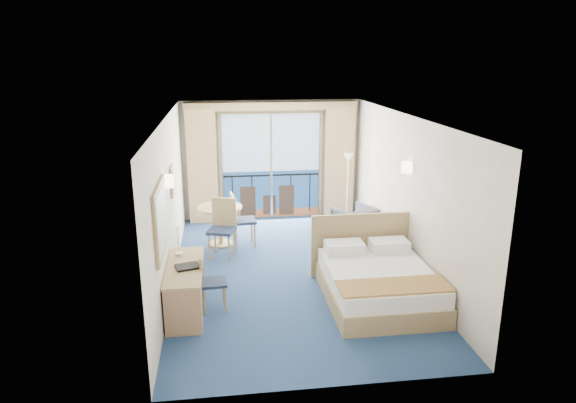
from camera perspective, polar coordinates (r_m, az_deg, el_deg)
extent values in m
plane|color=navy|center=(9.06, 0.31, -7.86)|extent=(6.50, 6.50, 0.00)
cube|color=beige|center=(11.75, -1.90, 4.65)|extent=(4.00, 0.02, 2.70)
cube|color=beige|center=(5.58, 5.04, -8.61)|extent=(4.00, 0.02, 2.70)
cube|color=beige|center=(8.57, -13.11, -0.11)|extent=(0.02, 6.50, 2.70)
cube|color=beige|center=(9.09, 12.97, 0.84)|extent=(0.02, 6.50, 2.70)
cube|color=white|center=(8.34, 0.34, 9.43)|extent=(4.00, 6.50, 0.02)
cube|color=navy|center=(11.89, -1.85, 0.88)|extent=(2.20, 0.02, 1.08)
cube|color=#AFC6E6|center=(11.64, -1.90, 6.59)|extent=(2.20, 0.02, 1.32)
cube|color=brown|center=(12.02, -1.83, -1.24)|extent=(2.20, 0.02, 0.20)
cube|color=black|center=(11.78, -1.86, 2.94)|extent=(2.20, 0.02, 0.04)
cube|color=tan|center=(11.53, -1.93, 10.01)|extent=(2.36, 0.03, 0.12)
cube|color=tan|center=(11.68, -7.50, 3.69)|extent=(0.06, 0.03, 2.40)
cube|color=tan|center=(11.90, 3.66, 4.04)|extent=(0.06, 0.03, 2.40)
cube|color=silver|center=(11.73, -1.87, 3.88)|extent=(0.05, 0.02, 2.40)
cube|color=#352318|center=(11.97, -0.17, 0.19)|extent=(0.35, 0.02, 0.70)
cube|color=#352318|center=(11.89, -4.47, 0.03)|extent=(0.35, 0.02, 0.70)
cube|color=#352318|center=(11.95, -2.07, -0.35)|extent=(0.30, 0.02, 0.45)
cube|color=black|center=(11.84, -6.18, 0.67)|extent=(0.02, 0.01, 0.90)
cube|color=black|center=(11.86, -4.01, 0.75)|extent=(0.03, 0.01, 0.90)
cube|color=black|center=(11.89, -1.84, 0.83)|extent=(0.03, 0.01, 0.90)
cube|color=black|center=(11.94, 0.31, 0.90)|extent=(0.03, 0.01, 0.90)
cube|color=black|center=(12.01, 2.43, 0.98)|extent=(0.02, 0.01, 0.90)
cube|color=tan|center=(11.53, -9.50, 3.83)|extent=(0.65, 0.22, 2.55)
cube|color=tan|center=(11.84, 5.70, 4.29)|extent=(0.65, 0.22, 2.55)
cube|color=tan|center=(11.41, -1.87, 10.56)|extent=(3.80, 0.25, 0.18)
cube|color=tan|center=(7.08, -13.98, -1.89)|extent=(0.04, 1.25, 0.95)
cube|color=#B1BDC5|center=(7.07, -13.79, -1.89)|extent=(0.01, 1.12, 0.82)
cube|color=tan|center=(8.93, -12.74, 2.24)|extent=(0.03, 0.42, 0.52)
cube|color=gray|center=(8.93, -12.62, 2.24)|extent=(0.01, 0.34, 0.44)
cylinder|color=#FFEEB2|center=(7.86, -13.21, 2.21)|extent=(0.18, 0.18, 0.18)
cylinder|color=#FFEEB2|center=(8.82, 13.08, 3.71)|extent=(0.18, 0.18, 0.18)
cube|color=tan|center=(8.12, 10.03, -9.93)|extent=(1.59, 1.99, 0.30)
cube|color=white|center=(8.00, 10.12, -8.17)|extent=(1.53, 1.93, 0.25)
cube|color=#B47C46|center=(7.39, 11.70, -9.19)|extent=(1.57, 0.55, 0.03)
cube|color=white|center=(8.46, 6.28, -5.09)|extent=(0.62, 0.40, 0.18)
cube|color=white|center=(8.66, 11.16, -4.78)|extent=(0.62, 0.40, 0.18)
cube|color=tan|center=(8.88, 8.14, -4.73)|extent=(1.74, 0.06, 1.09)
cube|color=#A77958|center=(9.64, 10.72, -5.08)|extent=(0.37, 0.35, 0.49)
cube|color=silver|center=(9.53, 11.14, -3.51)|extent=(0.22, 0.19, 0.09)
imported|color=#41444F|center=(10.61, 7.36, -2.35)|extent=(0.99, 1.00, 0.70)
cylinder|color=silver|center=(11.66, 6.51, -2.33)|extent=(0.22, 0.22, 0.03)
cylinder|color=silver|center=(11.45, 6.62, 1.16)|extent=(0.02, 0.02, 1.50)
cone|color=white|center=(11.28, 6.74, 4.83)|extent=(0.20, 0.20, 0.18)
cube|color=tan|center=(7.67, -11.44, -7.14)|extent=(0.52, 1.52, 0.04)
cube|color=#A77958|center=(7.34, -11.53, -11.30)|extent=(0.49, 0.46, 0.68)
cylinder|color=tan|center=(8.00, -12.91, -9.00)|extent=(0.05, 0.05, 0.68)
cylinder|color=tan|center=(7.97, -9.53, -8.92)|extent=(0.05, 0.05, 0.68)
cylinder|color=tan|center=(8.48, -12.61, -7.52)|extent=(0.05, 0.05, 0.68)
cylinder|color=tan|center=(8.45, -9.44, -7.43)|extent=(0.05, 0.05, 0.68)
cube|color=#1E2946|center=(7.76, -8.26, -8.89)|extent=(0.40, 0.40, 0.04)
cube|color=tan|center=(7.66, -9.68, -7.39)|extent=(0.06, 0.38, 0.45)
cylinder|color=tan|center=(7.72, -6.97, -10.77)|extent=(0.03, 0.03, 0.40)
cylinder|color=tan|center=(8.00, -7.16, -9.80)|extent=(0.03, 0.03, 0.40)
cylinder|color=tan|center=(7.71, -9.28, -10.92)|extent=(0.03, 0.03, 0.40)
cylinder|color=tan|center=(7.99, -9.38, -9.94)|extent=(0.03, 0.03, 0.40)
cube|color=black|center=(7.58, -11.10, -7.11)|extent=(0.40, 0.34, 0.03)
cylinder|color=silver|center=(8.05, -12.00, -5.64)|extent=(0.12, 0.12, 0.02)
cylinder|color=silver|center=(7.99, -12.08, -4.36)|extent=(0.02, 0.02, 0.40)
cone|color=white|center=(7.92, -12.16, -2.99)|extent=(0.11, 0.11, 0.10)
cylinder|color=tan|center=(10.17, -7.61, -0.67)|extent=(0.88, 0.88, 0.04)
cylinder|color=tan|center=(10.28, -7.53, -2.73)|extent=(0.09, 0.09, 0.77)
cylinder|color=tan|center=(10.41, -7.45, -4.65)|extent=(0.48, 0.48, 0.03)
cube|color=#1E2946|center=(10.18, -4.94, -2.13)|extent=(0.50, 0.50, 0.05)
cube|color=tan|center=(10.06, -6.19, -0.69)|extent=(0.09, 0.46, 0.54)
cylinder|color=tan|center=(10.12, -3.72, -3.80)|extent=(0.04, 0.04, 0.49)
cylinder|color=tan|center=(10.46, -4.06, -3.13)|extent=(0.04, 0.04, 0.49)
cylinder|color=tan|center=(10.07, -5.78, -3.95)|extent=(0.04, 0.04, 0.49)
cylinder|color=tan|center=(10.41, -6.06, -3.27)|extent=(0.04, 0.04, 0.49)
cube|color=#1E2946|center=(9.61, -7.41, -3.22)|extent=(0.58, 0.58, 0.06)
cube|color=tan|center=(9.72, -7.10, -1.18)|extent=(0.46, 0.18, 0.56)
cylinder|color=tan|center=(9.59, -8.76, -5.05)|extent=(0.04, 0.04, 0.50)
cylinder|color=tan|center=(9.48, -6.57, -5.21)|extent=(0.04, 0.04, 0.50)
cylinder|color=tan|center=(9.92, -8.09, -4.28)|extent=(0.04, 0.04, 0.50)
cylinder|color=tan|center=(9.82, -5.97, -4.43)|extent=(0.04, 0.04, 0.50)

